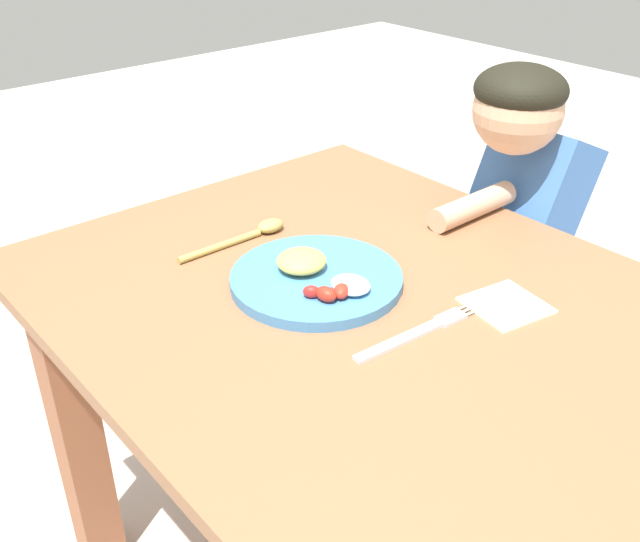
% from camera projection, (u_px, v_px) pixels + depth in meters
% --- Properties ---
extents(dining_table, '(1.01, 0.81, 0.70)m').
position_uv_depth(dining_table, '(361.00, 382.00, 1.15)').
color(dining_table, brown).
rests_on(dining_table, ground_plane).
extents(plate, '(0.26, 0.26, 0.05)m').
position_uv_depth(plate, '(316.00, 278.00, 1.09)').
color(plate, '#4482C0').
rests_on(plate, dining_table).
extents(fork, '(0.04, 0.23, 0.01)m').
position_uv_depth(fork, '(419.00, 332.00, 0.99)').
color(fork, silver).
rests_on(fork, dining_table).
extents(spoon, '(0.03, 0.21, 0.02)m').
position_uv_depth(spoon, '(252.00, 233.00, 1.23)').
color(spoon, tan).
rests_on(spoon, dining_table).
extents(person, '(0.19, 0.39, 0.96)m').
position_uv_depth(person, '(517.00, 280.00, 1.50)').
color(person, '#373F68').
rests_on(person, ground_plane).
extents(napkin, '(0.12, 0.12, 0.00)m').
position_uv_depth(napkin, '(506.00, 305.00, 1.05)').
color(napkin, white).
rests_on(napkin, dining_table).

